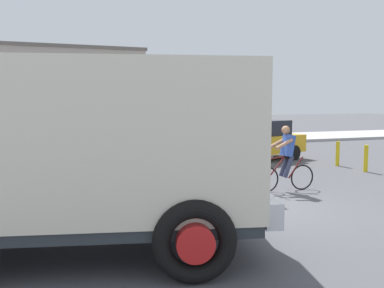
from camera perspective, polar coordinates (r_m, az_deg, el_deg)
The scene contains 11 objects.
ground_plane at distance 9.28m, azimuth 8.09°, elevation -8.76°, with size 120.00×120.00×0.00m, color #4C4C51.
sidewalk_far at distance 23.25m, azimuth -9.45°, elevation 0.17°, with size 80.00×5.00×0.16m, color #ADADA8.
truck_foreground at distance 6.46m, azimuth -15.09°, elevation -0.24°, with size 5.84×3.73×2.90m.
cyclist at distance 11.02m, azimuth 12.78°, elevation -1.97°, with size 1.73×0.50×1.72m.
traffic_light_pole at distance 11.07m, azimuth 5.62°, elevation 4.43°, with size 0.24×0.43×3.20m.
car_red_near at distance 16.34m, azimuth -18.55°, elevation 0.19°, with size 4.30×2.67×1.60m.
car_white_mid at distance 16.76m, azimuth 9.06°, elevation 0.55°, with size 4.31×2.74×1.60m.
car_far_side at distance 14.36m, azimuth -1.86°, elevation -0.24°, with size 4.09×2.05×1.60m.
bollard_near at distance 14.99m, azimuth 22.86°, elevation -1.85°, with size 0.14×0.14×0.90m, color gold.
bollard_far at distance 16.03m, azimuth 19.46°, elevation -1.26°, with size 0.14×0.14×0.90m, color gold.
building_mid_block at distance 28.56m, azimuth -17.90°, elevation 6.58°, with size 10.43×6.07×5.71m.
Camera 1 is at (-4.27, -7.91, 2.32)m, focal length 38.65 mm.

